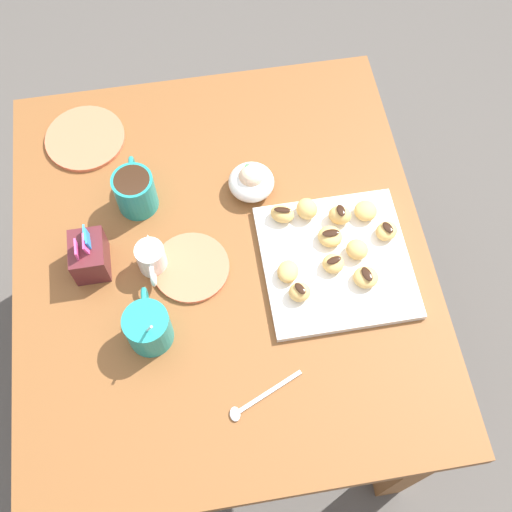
# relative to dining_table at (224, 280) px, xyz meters

# --- Properties ---
(ground_plane) EXTENTS (8.00, 8.00, 0.00)m
(ground_plane) POSITION_rel_dining_table_xyz_m (0.00, 0.00, -0.60)
(ground_plane) COLOR #514C47
(dining_table) EXTENTS (0.99, 0.87, 0.72)m
(dining_table) POSITION_rel_dining_table_xyz_m (0.00, 0.00, 0.00)
(dining_table) COLOR brown
(dining_table) RESTS_ON ground_plane
(pastry_plate_square) EXTENTS (0.30, 0.30, 0.02)m
(pastry_plate_square) POSITION_rel_dining_table_xyz_m (-0.06, -0.23, 0.14)
(pastry_plate_square) COLOR silver
(pastry_plate_square) RESTS_ON dining_table
(coffee_mug_teal_left) EXTENTS (0.13, 0.09, 0.14)m
(coffee_mug_teal_left) POSITION_rel_dining_table_xyz_m (-0.15, 0.16, 0.18)
(coffee_mug_teal_left) COLOR teal
(coffee_mug_teal_left) RESTS_ON dining_table
(coffee_mug_teal_right) EXTENTS (0.13, 0.09, 0.10)m
(coffee_mug_teal_right) POSITION_rel_dining_table_xyz_m (0.16, 0.16, 0.18)
(coffee_mug_teal_right) COLOR teal
(coffee_mug_teal_right) RESTS_ON dining_table
(cream_pitcher_white) EXTENTS (0.10, 0.06, 0.07)m
(cream_pitcher_white) POSITION_rel_dining_table_xyz_m (-0.00, 0.14, 0.17)
(cream_pitcher_white) COLOR silver
(cream_pitcher_white) RESTS_ON dining_table
(sugar_caddy) EXTENTS (0.09, 0.07, 0.11)m
(sugar_caddy) POSITION_rel_dining_table_xyz_m (0.02, 0.27, 0.17)
(sugar_caddy) COLOR #561E23
(sugar_caddy) RESTS_ON dining_table
(ice_cream_bowl) EXTENTS (0.10, 0.10, 0.07)m
(ice_cream_bowl) POSITION_rel_dining_table_xyz_m (0.15, -0.09, 0.16)
(ice_cream_bowl) COLOR silver
(ice_cream_bowl) RESTS_ON dining_table
(saucer_coral_left) EXTENTS (0.18, 0.18, 0.01)m
(saucer_coral_left) POSITION_rel_dining_table_xyz_m (0.35, 0.27, 0.13)
(saucer_coral_left) COLOR #E5704C
(saucer_coral_left) RESTS_ON dining_table
(saucer_coral_right) EXTENTS (0.16, 0.16, 0.01)m
(saucer_coral_right) POSITION_rel_dining_table_xyz_m (-0.02, 0.07, 0.13)
(saucer_coral_right) COLOR #E5704C
(saucer_coral_right) RESTS_ON dining_table
(loose_spoon_near_saucer) EXTENTS (0.08, 0.15, 0.01)m
(loose_spoon_near_saucer) POSITION_rel_dining_table_xyz_m (-0.32, -0.02, 0.13)
(loose_spoon_near_saucer) COLOR silver
(loose_spoon_near_saucer) RESTS_ON dining_table
(beignet_0) EXTENTS (0.04, 0.05, 0.03)m
(beignet_0) POSITION_rel_dining_table_xyz_m (-0.12, -0.14, 0.16)
(beignet_0) COLOR #E5B260
(beignet_0) RESTS_ON pastry_plate_square
(chocolate_drizzle_0) EXTENTS (0.03, 0.03, 0.00)m
(chocolate_drizzle_0) POSITION_rel_dining_table_xyz_m (-0.12, -0.14, 0.18)
(chocolate_drizzle_0) COLOR black
(chocolate_drizzle_0) RESTS_ON beignet_0
(beignet_1) EXTENTS (0.05, 0.05, 0.03)m
(beignet_1) POSITION_rel_dining_table_xyz_m (-0.07, -0.22, 0.16)
(beignet_1) COLOR #E5B260
(beignet_1) RESTS_ON pastry_plate_square
(chocolate_drizzle_1) EXTENTS (0.02, 0.03, 0.00)m
(chocolate_drizzle_1) POSITION_rel_dining_table_xyz_m (-0.07, -0.22, 0.17)
(chocolate_drizzle_1) COLOR black
(chocolate_drizzle_1) RESTS_ON beignet_1
(beignet_2) EXTENTS (0.05, 0.05, 0.03)m
(beignet_2) POSITION_rel_dining_table_xyz_m (-0.11, -0.28, 0.16)
(beignet_2) COLOR #E5B260
(beignet_2) RESTS_ON pastry_plate_square
(chocolate_drizzle_2) EXTENTS (0.04, 0.03, 0.00)m
(chocolate_drizzle_2) POSITION_rel_dining_table_xyz_m (-0.11, -0.28, 0.17)
(chocolate_drizzle_2) COLOR black
(chocolate_drizzle_2) RESTS_ON beignet_2
(beignet_3) EXTENTS (0.05, 0.05, 0.04)m
(beignet_3) POSITION_rel_dining_table_xyz_m (0.06, -0.19, 0.16)
(beignet_3) COLOR #E5B260
(beignet_3) RESTS_ON pastry_plate_square
(beignet_4) EXTENTS (0.07, 0.07, 0.03)m
(beignet_4) POSITION_rel_dining_table_xyz_m (0.04, -0.32, 0.16)
(beignet_4) COLOR #E5B260
(beignet_4) RESTS_ON pastry_plate_square
(beignet_5) EXTENTS (0.06, 0.06, 0.03)m
(beignet_5) POSITION_rel_dining_table_xyz_m (0.06, -0.14, 0.16)
(beignet_5) COLOR #E5B260
(beignet_5) RESTS_ON pastry_plate_square
(chocolate_drizzle_5) EXTENTS (0.02, 0.04, 0.00)m
(chocolate_drizzle_5) POSITION_rel_dining_table_xyz_m (0.06, -0.14, 0.18)
(chocolate_drizzle_5) COLOR black
(chocolate_drizzle_5) RESTS_ON beignet_5
(beignet_6) EXTENTS (0.06, 0.06, 0.04)m
(beignet_6) POSITION_rel_dining_table_xyz_m (0.04, -0.26, 0.16)
(beignet_6) COLOR #E5B260
(beignet_6) RESTS_ON pastry_plate_square
(chocolate_drizzle_6) EXTENTS (0.03, 0.02, 0.00)m
(chocolate_drizzle_6) POSITION_rel_dining_table_xyz_m (0.04, -0.26, 0.18)
(chocolate_drizzle_6) COLOR black
(chocolate_drizzle_6) RESTS_ON beignet_6
(beignet_7) EXTENTS (0.06, 0.06, 0.03)m
(beignet_7) POSITION_rel_dining_table_xyz_m (-0.05, -0.28, 0.16)
(beignet_7) COLOR #E5B260
(beignet_7) RESTS_ON pastry_plate_square
(beignet_8) EXTENTS (0.07, 0.07, 0.03)m
(beignet_8) POSITION_rel_dining_table_xyz_m (-0.01, -0.23, 0.16)
(beignet_8) COLOR #E5B260
(beignet_8) RESTS_ON pastry_plate_square
(chocolate_drizzle_8) EXTENTS (0.02, 0.04, 0.00)m
(chocolate_drizzle_8) POSITION_rel_dining_table_xyz_m (-0.01, -0.23, 0.17)
(chocolate_drizzle_8) COLOR black
(chocolate_drizzle_8) RESTS_ON beignet_8
(beignet_9) EXTENTS (0.06, 0.06, 0.03)m
(beignet_9) POSITION_rel_dining_table_xyz_m (-0.07, -0.13, 0.16)
(beignet_9) COLOR #E5B260
(beignet_9) RESTS_ON pastry_plate_square
(beignet_10) EXTENTS (0.06, 0.06, 0.03)m
(beignet_10) POSITION_rel_dining_table_xyz_m (-0.01, -0.35, 0.16)
(beignet_10) COLOR #E5B260
(beignet_10) RESTS_ON pastry_plate_square
(chocolate_drizzle_10) EXTENTS (0.03, 0.03, 0.00)m
(chocolate_drizzle_10) POSITION_rel_dining_table_xyz_m (-0.01, -0.35, 0.17)
(chocolate_drizzle_10) COLOR black
(chocolate_drizzle_10) RESTS_ON beignet_10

